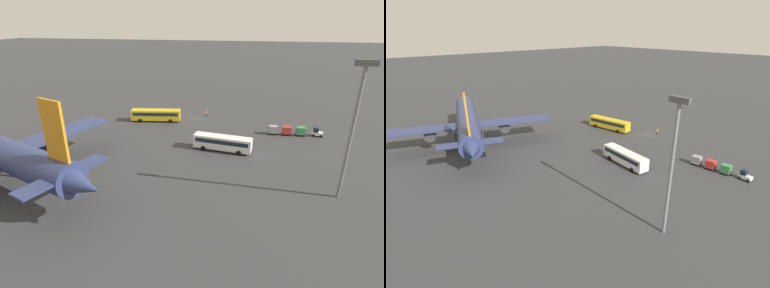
{
  "view_description": "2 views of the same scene",
  "coord_description": "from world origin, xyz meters",
  "views": [
    {
      "loc": [
        -13.25,
        77.68,
        25.3
      ],
      "look_at": [
        -3.53,
        28.14,
        3.96
      ],
      "focal_mm": 28.0,
      "sensor_mm": 36.0,
      "label": 1
    },
    {
      "loc": [
        -46.41,
        68.9,
        28.48
      ],
      "look_at": [
        3.27,
        24.43,
        2.31
      ],
      "focal_mm": 28.0,
      "sensor_mm": 36.0,
      "label": 2
    }
  ],
  "objects": [
    {
      "name": "baggage_tug",
      "position": [
        -29.06,
        8.77,
        0.94
      ],
      "size": [
        2.51,
        1.83,
        2.1
      ],
      "rotation": [
        0.0,
        0.0,
        -0.09
      ],
      "color": "white",
      "rests_on": "ground"
    },
    {
      "name": "cargo_cart_green",
      "position": [
        -25.43,
        9.14,
        1.19
      ],
      "size": [
        2.07,
        1.77,
        2.06
      ],
      "rotation": [
        0.0,
        0.0,
        0.04
      ],
      "color": "#38383D",
      "rests_on": "ground"
    },
    {
      "name": "shuttle_bus_far",
      "position": [
        -8.49,
        21.07,
        1.87
      ],
      "size": [
        12.12,
        4.31,
        3.11
      ],
      "rotation": [
        0.0,
        0.0,
        -0.14
      ],
      "color": "white",
      "rests_on": "ground"
    },
    {
      "name": "light_pole",
      "position": [
        -27.6,
        35.05,
        12.28
      ],
      "size": [
        2.8,
        0.7,
        20.42
      ],
      "color": "slate",
      "rests_on": "ground"
    },
    {
      "name": "cargo_cart_grey",
      "position": [
        -19.17,
        9.44,
        1.19
      ],
      "size": [
        2.07,
        1.77,
        2.06
      ],
      "rotation": [
        0.0,
        0.0,
        0.04
      ],
      "color": "#38383D",
      "rests_on": "ground"
    },
    {
      "name": "ground_plane",
      "position": [
        0.0,
        0.0,
        0.0
      ],
      "size": [
        600.0,
        600.0,
        0.0
      ],
      "primitive_type": "plane",
      "color": "#38383A"
    },
    {
      "name": "worker_person",
      "position": [
        -1.88,
        -0.98,
        0.87
      ],
      "size": [
        0.38,
        0.38,
        1.74
      ],
      "color": "#1E1E2D",
      "rests_on": "ground"
    },
    {
      "name": "cargo_cart_red",
      "position": [
        -22.3,
        9.31,
        1.19
      ],
      "size": [
        2.07,
        1.77,
        2.06
      ],
      "rotation": [
        0.0,
        0.0,
        0.04
      ],
      "color": "#38383D",
      "rests_on": "ground"
    },
    {
      "name": "shuttle_bus_near",
      "position": [
        10.62,
        5.35,
        1.86
      ],
      "size": [
        13.06,
        4.59,
        3.08
      ],
      "rotation": [
        0.0,
        0.0,
        0.14
      ],
      "color": "gold",
      "rests_on": "ground"
    }
  ]
}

